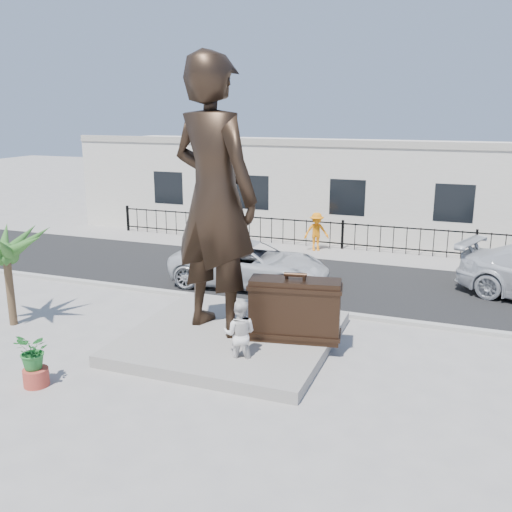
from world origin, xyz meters
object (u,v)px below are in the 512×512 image
at_px(statue, 214,197).
at_px(car_white, 250,264).
at_px(tourist, 240,334).
at_px(suitcase, 295,310).

height_order(statue, car_white, statue).
bearing_deg(tourist, car_white, -82.51).
height_order(statue, suitcase, statue).
height_order(suitcase, tourist, suitcase).
bearing_deg(car_white, suitcase, -149.98).
distance_m(suitcase, tourist, 1.70).
bearing_deg(suitcase, statue, 168.62).
distance_m(statue, tourist, 3.56).
distance_m(suitcase, car_white, 5.70).
relative_size(statue, car_white, 1.29).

